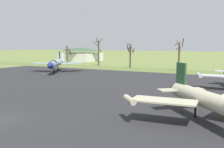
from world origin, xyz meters
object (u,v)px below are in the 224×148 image
info_placard_rear_center (45,75)px  visitor_building (80,54)px  jet_fighter_front_left (216,103)px  jet_fighter_rear_center (56,63)px

info_placard_rear_center → visitor_building: 62.62m
info_placard_rear_center → visitor_building: size_ratio=0.05×
jet_fighter_front_left → jet_fighter_rear_center: (-43.40, 28.71, 0.19)m
jet_fighter_rear_center → info_placard_rear_center: (4.77, -9.13, -1.92)m
visitor_building → info_placard_rear_center: bearing=-61.4°
jet_fighter_rear_center → visitor_building: size_ratio=0.84×
jet_fighter_rear_center → visitor_building: visitor_building is taller
jet_fighter_front_left → visitor_building: bearing=132.6°
jet_fighter_front_left → visitor_building: (-68.59, 74.52, 0.80)m
jet_fighter_front_left → info_placard_rear_center: size_ratio=17.74×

